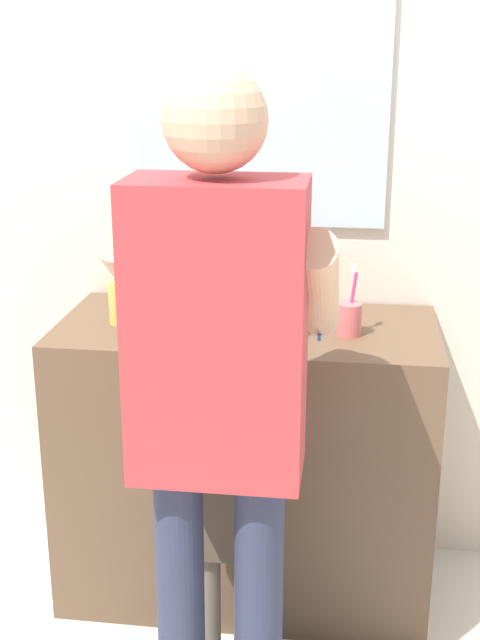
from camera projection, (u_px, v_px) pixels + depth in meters
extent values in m
cube|color=beige|center=(260.00, 157.00, 2.69)|extent=(4.40, 0.08, 2.70)
cube|color=silver|center=(259.00, 109.00, 2.60)|extent=(0.79, 0.02, 0.72)
cube|color=brown|center=(246.00, 460.00, 2.67)|extent=(1.13, 0.54, 0.89)
cylinder|color=silver|center=(246.00, 310.00, 2.50)|extent=(0.36, 0.36, 0.11)
cylinder|color=#B1B1AD|center=(246.00, 308.00, 2.50)|extent=(0.30, 0.30, 0.09)
cylinder|color=#B7BABF|center=(255.00, 277.00, 2.70)|extent=(0.03, 0.03, 0.18)
cylinder|color=#B7BABF|center=(253.00, 257.00, 2.62)|extent=(0.02, 0.12, 0.02)
cylinder|color=#B7BABF|center=(234.00, 296.00, 2.73)|extent=(0.04, 0.04, 0.05)
cylinder|color=#B7BABF|center=(277.00, 298.00, 2.72)|extent=(0.04, 0.04, 0.05)
cylinder|color=#D86666|center=(349.00, 319.00, 2.43)|extent=(0.07, 0.07, 0.09)
cylinder|color=#E5387F|center=(352.00, 300.00, 2.43)|extent=(0.03, 0.02, 0.17)
cube|color=white|center=(353.00, 268.00, 2.40)|extent=(0.01, 0.02, 0.02)
cylinder|color=gold|center=(119.00, 303.00, 2.53)|extent=(0.06, 0.06, 0.13)
cylinder|color=#2D2D2D|center=(118.00, 276.00, 2.50)|extent=(0.02, 0.02, 0.04)
cylinder|color=#6B5B4C|center=(211.00, 609.00, 2.37)|extent=(0.06, 0.06, 0.38)
cylinder|color=#6B5B4C|center=(244.00, 612.00, 2.36)|extent=(0.06, 0.06, 0.38)
cube|color=brown|center=(227.00, 498.00, 2.26)|extent=(0.19, 0.11, 0.33)
sphere|color=brown|center=(226.00, 419.00, 2.19)|extent=(0.11, 0.11, 0.11)
cylinder|color=brown|center=(194.00, 470.00, 2.34)|extent=(0.05, 0.23, 0.18)
cylinder|color=brown|center=(269.00, 475.00, 2.32)|extent=(0.05, 0.23, 0.18)
cylinder|color=#2D334C|center=(181.00, 607.00, 2.08)|extent=(0.12, 0.12, 0.77)
cylinder|color=#2D334C|center=(259.00, 614.00, 2.06)|extent=(0.12, 0.12, 0.77)
cube|color=#B7383D|center=(217.00, 332.00, 1.84)|extent=(0.38, 0.22, 0.67)
sphere|color=#D8A884|center=(215.00, 120.00, 1.70)|extent=(0.22, 0.22, 0.22)
cylinder|color=#D8A884|center=(141.00, 281.00, 2.02)|extent=(0.09, 0.46, 0.36)
cylinder|color=#D8A884|center=(319.00, 288.00, 1.96)|extent=(0.09, 0.46, 0.36)
cylinder|color=blue|center=(320.00, 335.00, 2.18)|extent=(0.01, 0.14, 0.03)
cube|color=white|center=(322.00, 321.00, 2.25)|extent=(0.01, 0.02, 0.02)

